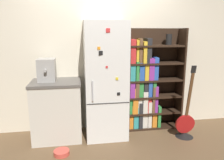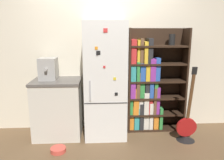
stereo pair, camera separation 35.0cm
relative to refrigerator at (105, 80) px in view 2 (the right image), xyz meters
The scene contains 8 objects.
ground_plane 0.93m from the refrigerator, 89.98° to the right, with size 16.00×16.00×0.00m, color brown.
wall_back 0.51m from the refrigerator, 89.99° to the left, with size 8.00×0.05×2.60m.
refrigerator is the anchor object (origin of this frame).
bookshelf 0.79m from the refrigerator, 13.29° to the left, with size 0.98×0.32×1.74m.
kitchen_counter 0.89m from the refrigerator, behind, with size 0.76×0.63×0.93m.
espresso_machine 0.92m from the refrigerator, behind, with size 0.26×0.37×0.34m.
guitar 1.50m from the refrigerator, 13.66° to the right, with size 0.32×0.29×1.20m.
pet_bowl 1.25m from the refrigerator, 142.21° to the right, with size 0.22×0.22×0.06m.
Camera 2 is at (-0.09, -3.27, 1.67)m, focal length 35.00 mm.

